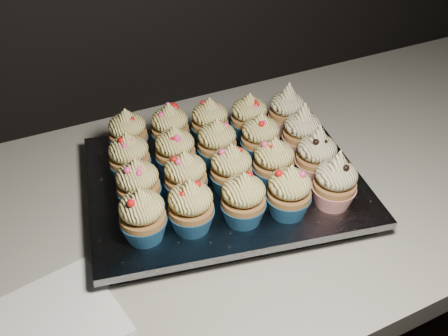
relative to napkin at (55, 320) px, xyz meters
name	(u,v)px	position (x,y,z in m)	size (l,w,h in m)	color
cabinet	(285,327)	(0.45, 0.13, -0.47)	(2.40, 0.60, 0.86)	black
worktop	(304,172)	(0.45, 0.13, -0.02)	(2.44, 0.64, 0.04)	beige
napkin	(55,320)	(0.00, 0.00, 0.00)	(0.14, 0.14, 0.00)	white
baking_tray	(224,187)	(0.29, 0.13, 0.01)	(0.39, 0.29, 0.02)	black
foil_lining	(224,179)	(0.29, 0.13, 0.03)	(0.42, 0.33, 0.01)	silver
cupcake_0	(143,216)	(0.14, 0.05, 0.07)	(0.06, 0.06, 0.08)	#1B5483
cupcake_1	(191,207)	(0.20, 0.04, 0.07)	(0.06, 0.06, 0.08)	#1B5483
cupcake_2	(243,199)	(0.27, 0.03, 0.07)	(0.06, 0.06, 0.08)	#1B5483
cupcake_3	(289,192)	(0.34, 0.01, 0.07)	(0.06, 0.06, 0.08)	#1B5483
cupcake_4	(335,182)	(0.40, 0.00, 0.07)	(0.06, 0.06, 0.10)	red
cupcake_5	(138,185)	(0.15, 0.12, 0.07)	(0.06, 0.06, 0.08)	#1B5483
cupcake_6	(186,177)	(0.22, 0.11, 0.07)	(0.06, 0.06, 0.08)	#1B5483
cupcake_7	(231,170)	(0.29, 0.09, 0.07)	(0.06, 0.06, 0.08)	#1B5483
cupcake_8	(274,163)	(0.35, 0.08, 0.07)	(0.06, 0.06, 0.08)	#1B5483
cupcake_9	(316,155)	(0.42, 0.06, 0.07)	(0.06, 0.06, 0.10)	red
cupcake_10	(130,158)	(0.16, 0.19, 0.07)	(0.06, 0.06, 0.08)	#1B5483
cupcake_11	(175,151)	(0.23, 0.17, 0.07)	(0.06, 0.06, 0.08)	#1B5483
cupcake_12	(217,143)	(0.30, 0.16, 0.07)	(0.06, 0.06, 0.08)	#1B5483
cupcake_13	(260,138)	(0.37, 0.15, 0.07)	(0.06, 0.06, 0.08)	#1B5483
cupcake_14	(302,132)	(0.43, 0.13, 0.07)	(0.06, 0.06, 0.10)	red
cupcake_15	(128,134)	(0.18, 0.25, 0.07)	(0.06, 0.06, 0.08)	#1B5483
cupcake_16	(170,128)	(0.25, 0.24, 0.07)	(0.06, 0.06, 0.08)	#1B5483
cupcake_17	(210,122)	(0.31, 0.23, 0.07)	(0.06, 0.06, 0.08)	#1B5483
cupcake_18	(249,117)	(0.38, 0.21, 0.07)	(0.06, 0.06, 0.08)	#1B5483
cupcake_19	(287,111)	(0.45, 0.20, 0.07)	(0.06, 0.06, 0.10)	red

